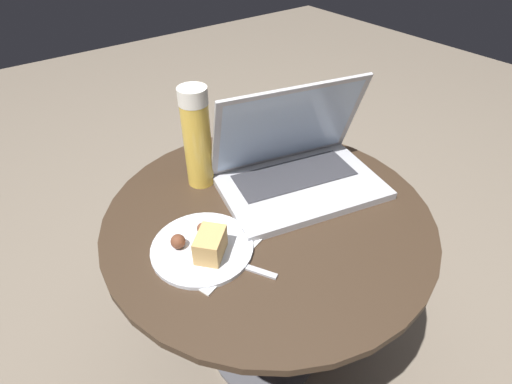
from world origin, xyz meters
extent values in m
plane|color=#726656|center=(0.00, 0.00, 0.00)|extent=(6.00, 6.00, 0.00)
cylinder|color=#515156|center=(0.00, 0.00, 0.01)|extent=(0.32, 0.32, 0.01)
cylinder|color=#515156|center=(0.00, 0.00, 0.27)|extent=(0.07, 0.07, 0.51)
cylinder|color=#38281C|center=(0.00, 0.00, 0.54)|extent=(0.73, 0.73, 0.02)
cube|color=white|center=(-0.16, -0.03, 0.55)|extent=(0.20, 0.17, 0.00)
cube|color=#B2B2B7|center=(0.12, 0.02, 0.56)|extent=(0.42, 0.32, 0.02)
cube|color=#333338|center=(0.12, 0.05, 0.57)|extent=(0.31, 0.18, 0.00)
cube|color=#B2B2B7|center=(0.13, 0.10, 0.68)|extent=(0.38, 0.17, 0.23)
cube|color=silver|center=(0.13, 0.09, 0.68)|extent=(0.35, 0.15, 0.20)
cylinder|color=gold|center=(-0.06, 0.19, 0.65)|extent=(0.06, 0.06, 0.21)
cylinder|color=white|center=(-0.06, 0.19, 0.77)|extent=(0.07, 0.07, 0.04)
cylinder|color=silver|center=(-0.18, -0.01, 0.55)|extent=(0.21, 0.21, 0.01)
cube|color=tan|center=(-0.17, -0.04, 0.58)|extent=(0.09, 0.08, 0.05)
sphere|color=brown|center=(-0.21, 0.02, 0.57)|extent=(0.03, 0.03, 0.03)
sphere|color=brown|center=(-0.15, 0.02, 0.57)|extent=(0.03, 0.03, 0.03)
cube|color=#B2B2B7|center=(-0.13, -0.10, 0.55)|extent=(0.07, 0.11, 0.00)
cube|color=#B2B2B7|center=(-0.17, -0.03, 0.55)|extent=(0.05, 0.05, 0.00)
camera|label=1|loc=(-0.43, -0.52, 1.14)|focal=28.00mm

